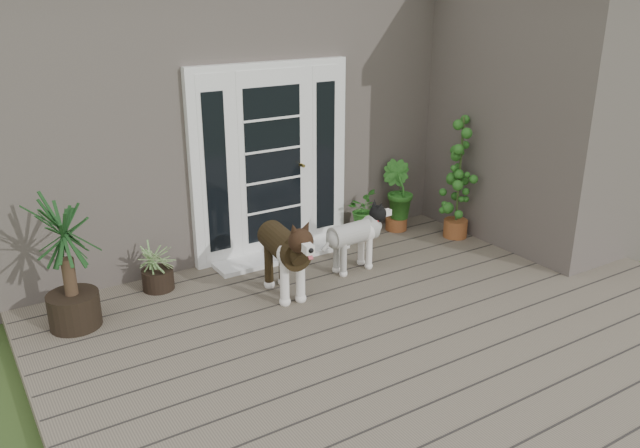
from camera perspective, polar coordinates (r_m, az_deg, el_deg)
deck at (r=5.96m, az=7.86°, el=-9.45°), size 6.20×4.60×0.12m
house_main at (r=8.95m, az=-9.56°, el=10.73°), size 7.40×4.00×3.10m
house_wing at (r=8.18m, az=19.31°, el=8.99°), size 1.60×2.40×3.10m
door_unit at (r=7.13m, az=-4.35°, el=5.60°), size 1.90×0.14×2.15m
door_step at (r=7.30m, az=-3.39°, el=-2.73°), size 1.60×0.40×0.05m
brindle_dog at (r=6.28m, az=-3.23°, el=-3.10°), size 0.50×0.97×0.78m
white_dog at (r=6.85m, az=2.98°, el=-1.71°), size 0.76×0.36×0.62m
spider_plant at (r=6.63m, az=-14.35°, el=-3.41°), size 0.66×0.66×0.56m
yucca at (r=6.01m, az=-21.58°, el=-3.18°), size 1.02×1.02×1.25m
herb_a at (r=7.77m, az=3.72°, el=0.47°), size 0.54×0.54×0.49m
herb_b at (r=8.06m, az=6.87°, el=1.72°), size 0.57×0.57×0.66m
herb_c at (r=8.54m, az=12.39°, el=1.89°), size 0.33×0.33×0.50m
sapling at (r=7.81m, az=12.31°, el=4.16°), size 0.60×0.60×1.53m
clog_left at (r=7.35m, az=-2.52°, el=-2.41°), size 0.14×0.28×0.08m
clog_right at (r=7.71m, az=2.29°, el=-1.24°), size 0.33×0.34×0.10m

